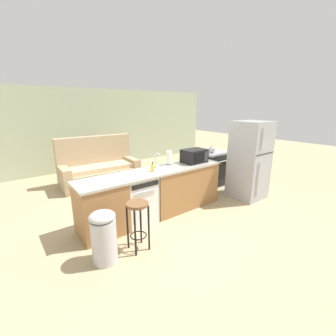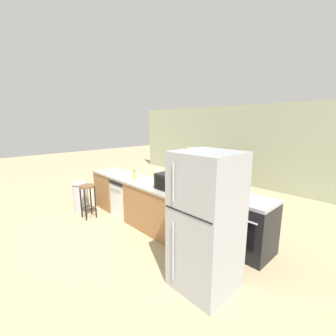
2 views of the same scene
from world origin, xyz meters
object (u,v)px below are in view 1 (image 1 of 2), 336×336
(refrigerator, at_px, (249,160))
(paper_towel_roll, at_px, (169,158))
(microwave, at_px, (194,156))
(kettle, at_px, (212,150))
(soap_bottle, at_px, (153,168))
(couch, at_px, (99,169))
(trash_bin, at_px, (104,236))
(dishwasher, at_px, (137,199))
(stove_range, at_px, (211,168))
(bar_stool, at_px, (138,216))

(refrigerator, height_order, paper_towel_roll, refrigerator)
(microwave, height_order, kettle, microwave)
(soap_bottle, relative_size, couch, 0.09)
(refrigerator, height_order, microwave, refrigerator)
(microwave, relative_size, kettle, 2.44)
(microwave, xyz_separation_m, kettle, (1.03, 0.42, -0.05))
(microwave, height_order, trash_bin, microwave)
(dishwasher, distance_m, refrigerator, 2.70)
(stove_range, distance_m, refrigerator, 1.18)
(kettle, bearing_deg, refrigerator, -80.34)
(dishwasher, relative_size, kettle, 4.10)
(stove_range, xyz_separation_m, soap_bottle, (-2.28, -0.58, 0.52))
(paper_towel_roll, xyz_separation_m, couch, (-0.63, 2.31, -0.64))
(couch, bearing_deg, microwave, -64.92)
(microwave, bearing_deg, couch, 115.08)
(dishwasher, distance_m, stove_range, 2.66)
(stove_range, distance_m, bar_stool, 3.29)
(kettle, relative_size, couch, 0.10)
(soap_bottle, xyz_separation_m, couch, (-0.08, 2.51, -0.58))
(refrigerator, relative_size, trash_bin, 2.35)
(stove_range, relative_size, bar_stool, 1.22)
(soap_bottle, bearing_deg, couch, 91.91)
(kettle, height_order, trash_bin, kettle)
(soap_bottle, height_order, couch, couch)
(kettle, bearing_deg, bar_stool, -157.78)
(kettle, relative_size, bar_stool, 0.28)
(stove_range, distance_m, microwave, 1.44)
(dishwasher, xyz_separation_m, couch, (0.24, 2.48, -0.03))
(refrigerator, xyz_separation_m, kettle, (-0.17, 0.97, 0.12))
(microwave, relative_size, bar_stool, 0.68)
(dishwasher, distance_m, kettle, 2.53)
(dishwasher, height_order, paper_towel_roll, paper_towel_roll)
(soap_bottle, height_order, bar_stool, soap_bottle)
(dishwasher, xyz_separation_m, microwave, (1.40, -0.00, 0.62))
(microwave, bearing_deg, kettle, 22.31)
(stove_range, distance_m, paper_towel_roll, 1.87)
(paper_towel_roll, relative_size, soap_bottle, 1.60)
(soap_bottle, height_order, trash_bin, soap_bottle)
(microwave, xyz_separation_m, trash_bin, (-2.33, -0.70, -0.66))
(refrigerator, bearing_deg, couch, 127.92)
(stove_range, distance_m, trash_bin, 3.74)
(stove_range, relative_size, couch, 0.44)
(microwave, xyz_separation_m, bar_stool, (-1.83, -0.74, -0.50))
(dishwasher, bearing_deg, soap_bottle, -5.21)
(stove_range, height_order, kettle, kettle)
(refrigerator, relative_size, couch, 0.86)
(microwave, xyz_separation_m, paper_towel_roll, (-0.53, 0.18, -0.00))
(paper_towel_roll, xyz_separation_m, bar_stool, (-1.30, -0.92, -0.50))
(dishwasher, xyz_separation_m, kettle, (2.43, 0.42, 0.56))
(soap_bottle, distance_m, kettle, 2.16)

